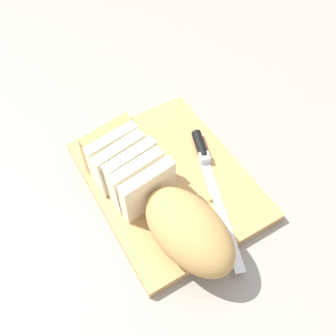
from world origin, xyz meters
name	(u,v)px	position (x,y,z in m)	size (l,w,h in m)	color
ground_plane	(168,183)	(0.00, 0.00, 0.00)	(3.00, 3.00, 0.00)	gray
cutting_board	(168,180)	(0.00, 0.00, 0.01)	(0.36, 0.28, 0.02)	tan
bread_loaf	(162,203)	(-0.07, 0.06, 0.07)	(0.35, 0.15, 0.10)	tan
bread_knife	(206,163)	(-0.02, -0.08, 0.03)	(0.29, 0.13, 0.02)	silver
crumb_near_knife	(178,199)	(-0.05, 0.01, 0.02)	(0.00, 0.00, 0.00)	tan
crumb_near_loaf	(211,200)	(-0.09, -0.04, 0.02)	(0.01, 0.01, 0.01)	tan
crumb_stray_left	(143,174)	(0.03, 0.04, 0.02)	(0.01, 0.01, 0.01)	tan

